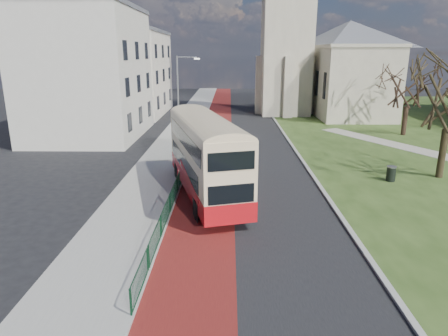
{
  "coord_description": "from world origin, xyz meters",
  "views": [
    {
      "loc": [
        0.21,
        -19.11,
        8.33
      ],
      "look_at": [
        -0.07,
        2.89,
        2.0
      ],
      "focal_mm": 32.0,
      "sensor_mm": 36.0,
      "label": 1
    }
  ],
  "objects_px": {
    "streetlamp": "(180,96)",
    "litter_bin": "(391,174)",
    "bus": "(206,153)",
    "winter_tree_far": "(409,84)"
  },
  "relations": [
    {
      "from": "bus",
      "to": "winter_tree_far",
      "type": "xyz_separation_m",
      "value": [
        19.81,
        18.98,
        2.65
      ]
    },
    {
      "from": "streetlamp",
      "to": "litter_bin",
      "type": "distance_m",
      "value": 19.58
    },
    {
      "from": "winter_tree_far",
      "to": "streetlamp",
      "type": "bearing_deg",
      "value": -168.48
    },
    {
      "from": "litter_bin",
      "to": "streetlamp",
      "type": "bearing_deg",
      "value": 143.84
    },
    {
      "from": "streetlamp",
      "to": "winter_tree_far",
      "type": "xyz_separation_m",
      "value": [
        22.99,
        4.68,
        0.73
      ]
    },
    {
      "from": "streetlamp",
      "to": "bus",
      "type": "bearing_deg",
      "value": -77.47
    },
    {
      "from": "bus",
      "to": "streetlamp",
      "type": "bearing_deg",
      "value": 87.15
    },
    {
      "from": "streetlamp",
      "to": "bus",
      "type": "height_order",
      "value": "streetlamp"
    },
    {
      "from": "streetlamp",
      "to": "litter_bin",
      "type": "xyz_separation_m",
      "value": [
        15.47,
        -11.3,
        -4.04
      ]
    },
    {
      "from": "streetlamp",
      "to": "winter_tree_far",
      "type": "distance_m",
      "value": 23.47
    }
  ]
}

